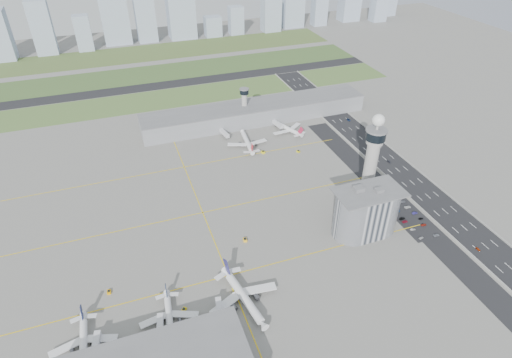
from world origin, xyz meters
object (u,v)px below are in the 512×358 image
object	(u,v)px
secondary_tower	(244,102)
car_hw_0	(478,249)
jet_bridge_far_1	(274,123)
tug_1	(184,310)
car_lot_5	(389,204)
car_lot_8	(421,219)
jet_bridge_near_2	(221,323)
car_lot_9	(415,213)
tug_2	(235,289)
car_lot_7	(424,225)
airplane_far_a	(247,139)
airplane_far_b	(287,126)
airplane_near_b	(169,316)
jet_bridge_far_0	(221,131)
car_lot_11	(403,202)
car_lot_3	(402,218)
admin_building	(366,212)
jet_bridge_near_1	(160,341)
car_hw_4	(306,96)
car_lot_2	(405,221)
tug_3	(245,240)
car_lot_0	(421,238)
car_hw_1	(389,162)
car_lot_1	(413,229)
control_tower	(372,155)
car_hw_2	(349,120)
tug_0	(109,292)
car_lot_4	(397,211)
tug_5	(298,151)
airplane_near_c	(244,294)
car_lot_6	(436,235)
tug_4	(263,152)

from	to	relation	value
secondary_tower	car_hw_0	world-z (taller)	secondary_tower
jet_bridge_far_1	tug_1	world-z (taller)	jet_bridge_far_1
car_lot_5	car_lot_8	distance (m)	23.15
jet_bridge_near_2	car_lot_9	xyz separation A→B (m)	(146.90, 41.77, -2.20)
tug_2	car_lot_7	distance (m)	131.68
airplane_far_a	airplane_far_b	bearing A→B (deg)	-68.72
airplane_near_b	tug_2	xyz separation A→B (m)	(37.26, 9.03, -4.14)
airplane_far_b	jet_bridge_far_0	xyz separation A→B (m)	(-57.09, 14.49, -2.44)
car_lot_9	car_lot_11	xyz separation A→B (m)	(-0.06, 13.27, -0.08)
tug_2	car_lot_11	bearing A→B (deg)	-84.12
car_lot_3	tug_2	bearing A→B (deg)	92.80
admin_building	jet_bridge_near_1	distance (m)	141.07
admin_building	jet_bridge_near_2	world-z (taller)	admin_building
car_hw_4	jet_bridge_far_1	bearing A→B (deg)	-142.21
admin_building	car_lot_2	world-z (taller)	admin_building
car_lot_9	tug_3	bearing A→B (deg)	82.69
car_lot_0	jet_bridge_near_1	bearing A→B (deg)	87.64
jet_bridge_near_2	car_hw_1	world-z (taller)	jet_bridge_near_2
car_lot_1	car_lot_3	size ratio (longest dim) A/B	0.78
car_lot_2	car_lot_8	xyz separation A→B (m)	(11.79, -1.09, 0.01)
airplane_near_b	tug_1	distance (m)	10.36
admin_building	car_lot_7	size ratio (longest dim) A/B	11.10
tug_3	car_lot_5	size ratio (longest dim) A/B	0.97
control_tower	car_lot_5	world-z (taller)	control_tower
car_lot_2	tug_3	bearing A→B (deg)	77.94
tug_1	car_lot_5	bearing A→B (deg)	57.44
car_lot_3	car_hw_2	size ratio (longest dim) A/B	0.94
control_tower	airplane_far_a	world-z (taller)	control_tower
car_lot_0	car_lot_3	bearing A→B (deg)	-9.59
admin_building	airplane_near_b	bearing A→B (deg)	-167.71
jet_bridge_near_1	car_lot_0	world-z (taller)	jet_bridge_near_1
tug_0	car_lot_4	xyz separation A→B (m)	(188.26, 6.35, -0.14)
secondary_tower	car_hw_2	world-z (taller)	secondary_tower
tug_5	car_lot_3	bearing A→B (deg)	-100.22
car_lot_1	car_hw_2	bearing A→B (deg)	-9.11
car_lot_5	car_lot_9	bearing A→B (deg)	-140.76
control_tower	airplane_near_c	world-z (taller)	control_tower
car_hw_4	car_lot_9	bearing A→B (deg)	-97.09
tug_0	car_hw_4	size ratio (longest dim) A/B	0.71
car_lot_1	car_lot_6	bearing A→B (deg)	-126.53
secondary_tower	jet_bridge_far_1	bearing A→B (deg)	-39.29
car_lot_8	car_hw_4	distance (m)	206.17
tug_4	tug_1	bearing A→B (deg)	-139.55
secondary_tower	car_lot_11	size ratio (longest dim) A/B	8.14
tug_0	car_lot_1	distance (m)	187.01
airplane_near_b	car_hw_0	distance (m)	185.44
airplane_far_a	car_lot_2	distance (m)	145.72
tug_0	car_lot_11	distance (m)	198.61
car_lot_8	car_hw_2	xyz separation A→B (m)	(27.86, 142.99, 0.10)
airplane_far_a	tug_1	world-z (taller)	airplane_far_a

